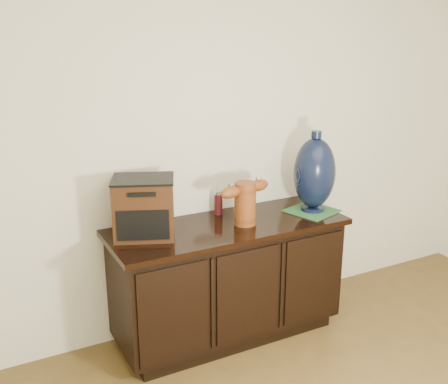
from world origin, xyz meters
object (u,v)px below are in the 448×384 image
terracotta_vessel (245,201)px  tv_radio (144,207)px  sideboard (228,279)px  spray_can (218,203)px  lamp_base (314,173)px

terracotta_vessel → tv_radio: tv_radio is taller
sideboard → terracotta_vessel: 0.53m
terracotta_vessel → spray_can: terracotta_vessel is taller
sideboard → spray_can: 0.48m
spray_can → terracotta_vessel: bearing=-76.0°
tv_radio → lamp_base: lamp_base is taller
tv_radio → spray_can: (0.54, 0.13, -0.09)m
lamp_base → tv_radio: bearing=174.8°
sideboard → tv_radio: 0.74m
terracotta_vessel → lamp_base: size_ratio=0.72×
tv_radio → spray_can: size_ratio=2.72×
spray_can → sideboard: bearing=-99.6°
sideboard → terracotta_vessel: terracotta_vessel is taller
terracotta_vessel → sideboard: bearing=141.6°
tv_radio → lamp_base: 1.11m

